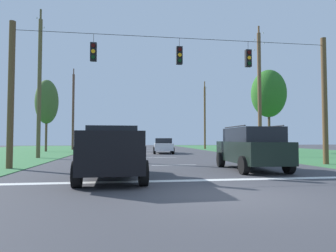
# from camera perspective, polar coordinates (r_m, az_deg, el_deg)

# --- Properties ---
(ground_plane) EXTENTS (120.00, 120.00, 0.00)m
(ground_plane) POSITION_cam_1_polar(r_m,az_deg,el_deg) (7.94, 11.88, -13.11)
(ground_plane) COLOR #3D3D42
(stop_bar_stripe) EXTENTS (14.09, 0.45, 0.01)m
(stop_bar_stripe) POSITION_cam_1_polar(r_m,az_deg,el_deg) (10.55, 6.62, -10.46)
(stop_bar_stripe) COLOR white
(stop_bar_stripe) RESTS_ON ground
(lane_dash_0) EXTENTS (2.50, 0.15, 0.01)m
(lane_dash_0) POSITION_cam_1_polar(r_m,az_deg,el_deg) (16.38, 1.19, -7.63)
(lane_dash_0) COLOR white
(lane_dash_0) RESTS_ON ground
(lane_dash_1) EXTENTS (2.50, 0.15, 0.01)m
(lane_dash_1) POSITION_cam_1_polar(r_m,az_deg,el_deg) (22.89, -1.52, -6.17)
(lane_dash_1) COLOR white
(lane_dash_1) RESTS_ON ground
(lane_dash_2) EXTENTS (2.50, 0.15, 0.01)m
(lane_dash_2) POSITION_cam_1_polar(r_m,az_deg,el_deg) (28.49, -2.85, -5.44)
(lane_dash_2) COLOR white
(lane_dash_2) RESTS_ON ground
(lane_dash_3) EXTENTS (2.50, 0.15, 0.01)m
(lane_dash_3) POSITION_cam_1_polar(r_m,az_deg,el_deg) (37.48, -4.15, -4.73)
(lane_dash_3) COLOR white
(lane_dash_3) RESTS_ON ground
(lane_dash_4) EXTENTS (2.50, 0.15, 0.01)m
(lane_dash_4) POSITION_cam_1_polar(r_m,az_deg,el_deg) (42.69, -4.65, -4.46)
(lane_dash_4) COLOR white
(lane_dash_4) RESTS_ON ground
(overhead_signal_span) EXTENTS (17.16, 0.31, 7.29)m
(overhead_signal_span) POSITION_cam_1_polar(r_m,az_deg,el_deg) (15.63, 2.22, 6.85)
(overhead_signal_span) COLOR brown
(overhead_signal_span) RESTS_ON ground
(pickup_truck) EXTENTS (2.43, 5.46, 1.95)m
(pickup_truck) POSITION_cam_1_polar(r_m,az_deg,el_deg) (11.11, -10.92, -5.04)
(pickup_truck) COLOR black
(pickup_truck) RESTS_ON ground
(suv_black) EXTENTS (2.34, 4.86, 2.05)m
(suv_black) POSITION_cam_1_polar(r_m,az_deg,el_deg) (14.27, 15.92, -4.04)
(suv_black) COLOR black
(suv_black) RESTS_ON ground
(distant_car_crossing_white) EXTENTS (2.31, 4.44, 1.52)m
(distant_car_crossing_white) POSITION_cam_1_polar(r_m,az_deg,el_deg) (29.51, -0.92, -3.82)
(distant_car_crossing_white) COLOR silver
(distant_car_crossing_white) RESTS_ON ground
(distant_car_oncoming) EXTENTS (4.45, 2.34, 1.52)m
(distant_car_oncoming) POSITION_cam_1_polar(r_m,az_deg,el_deg) (27.93, -12.51, -3.83)
(distant_car_oncoming) COLOR maroon
(distant_car_oncoming) RESTS_ON ground
(utility_pole_mid_right) EXTENTS (0.32, 1.92, 11.14)m
(utility_pole_mid_right) POSITION_cam_1_polar(r_m,az_deg,el_deg) (26.13, 17.43, 6.52)
(utility_pole_mid_right) COLOR brown
(utility_pole_mid_right) RESTS_ON ground
(utility_pole_far_right) EXTENTS (0.26, 1.96, 9.64)m
(utility_pole_far_right) POSITION_cam_1_polar(r_m,az_deg,el_deg) (41.74, 7.19, 2.06)
(utility_pole_far_right) COLOR brown
(utility_pole_far_right) RESTS_ON ground
(utility_pole_mid_left) EXTENTS (0.29, 1.98, 11.44)m
(utility_pole_mid_left) POSITION_cam_1_polar(r_m,az_deg,el_deg) (24.48, -23.82, 7.22)
(utility_pole_mid_left) COLOR brown
(utility_pole_mid_left) RESTS_ON ground
(utility_pole_far_left) EXTENTS (0.30, 1.95, 10.81)m
(utility_pole_far_left) POSITION_cam_1_polar(r_m,az_deg,el_deg) (40.69, -18.03, 3.02)
(utility_pole_far_left) COLOR brown
(utility_pole_far_left) RESTS_ON ground
(tree_roadside_right) EXTENTS (3.65, 3.65, 8.82)m
(tree_roadside_right) POSITION_cam_1_polar(r_m,az_deg,el_deg) (33.09, 19.05, 5.98)
(tree_roadside_right) COLOR brown
(tree_roadside_right) RESTS_ON ground
(tree_roadside_far_right) EXTENTS (2.54, 2.54, 8.18)m
(tree_roadside_far_right) POSITION_cam_1_polar(r_m,az_deg,el_deg) (36.00, -22.60, 4.35)
(tree_roadside_far_right) COLOR brown
(tree_roadside_far_right) RESTS_ON ground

